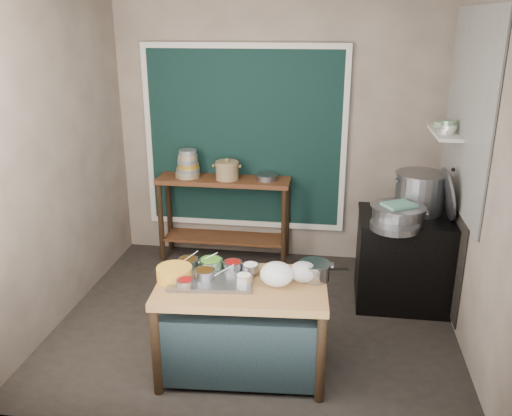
# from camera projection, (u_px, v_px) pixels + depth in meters

# --- Properties ---
(floor) EXTENTS (3.50, 3.00, 0.02)m
(floor) POSITION_uv_depth(u_px,v_px,m) (256.00, 320.00, 4.94)
(floor) COLOR black
(floor) RESTS_ON ground
(back_wall) EXTENTS (3.50, 0.02, 2.80)m
(back_wall) POSITION_uv_depth(u_px,v_px,m) (277.00, 135.00, 5.88)
(back_wall) COLOR gray
(back_wall) RESTS_ON floor
(left_wall) EXTENTS (0.02, 3.00, 2.80)m
(left_wall) POSITION_uv_depth(u_px,v_px,m) (57.00, 164.00, 4.71)
(left_wall) COLOR gray
(left_wall) RESTS_ON floor
(right_wall) EXTENTS (0.02, 3.00, 2.80)m
(right_wall) POSITION_uv_depth(u_px,v_px,m) (479.00, 180.00, 4.23)
(right_wall) COLOR gray
(right_wall) RESTS_ON floor
(curtain_panel) EXTENTS (2.10, 0.02, 1.90)m
(curtain_panel) POSITION_uv_depth(u_px,v_px,m) (244.00, 139.00, 5.91)
(curtain_panel) COLOR black
(curtain_panel) RESTS_ON back_wall
(curtain_frame) EXTENTS (2.22, 0.03, 2.02)m
(curtain_frame) POSITION_uv_depth(u_px,v_px,m) (244.00, 139.00, 5.90)
(curtain_frame) COLOR beige
(curtain_frame) RESTS_ON back_wall
(tile_panel) EXTENTS (0.02, 1.70, 1.70)m
(tile_panel) POSITION_uv_depth(u_px,v_px,m) (468.00, 111.00, 4.60)
(tile_panel) COLOR #B2B2AA
(tile_panel) RESTS_ON right_wall
(soot_patch) EXTENTS (0.01, 1.30, 1.30)m
(soot_patch) POSITION_uv_depth(u_px,v_px,m) (450.00, 232.00, 5.07)
(soot_patch) COLOR black
(soot_patch) RESTS_ON right_wall
(wall_shelf) EXTENTS (0.22, 0.70, 0.03)m
(wall_shelf) POSITION_uv_depth(u_px,v_px,m) (445.00, 133.00, 4.97)
(wall_shelf) COLOR beige
(wall_shelf) RESTS_ON right_wall
(prep_table) EXTENTS (1.30, 0.81, 0.75)m
(prep_table) POSITION_uv_depth(u_px,v_px,m) (242.00, 328.00, 4.11)
(prep_table) COLOR olive
(prep_table) RESTS_ON floor
(back_counter) EXTENTS (1.45, 0.40, 0.95)m
(back_counter) POSITION_uv_depth(u_px,v_px,m) (224.00, 219.00, 6.05)
(back_counter) COLOR #4F2916
(back_counter) RESTS_ON floor
(stove_block) EXTENTS (0.90, 0.68, 0.85)m
(stove_block) POSITION_uv_depth(u_px,v_px,m) (406.00, 261.00, 5.12)
(stove_block) COLOR black
(stove_block) RESTS_ON floor
(stove_top) EXTENTS (0.92, 0.69, 0.03)m
(stove_top) POSITION_uv_depth(u_px,v_px,m) (410.00, 217.00, 4.98)
(stove_top) COLOR black
(stove_top) RESTS_ON stove_block
(condiment_tray) EXTENTS (0.65, 0.49, 0.03)m
(condiment_tray) POSITION_uv_depth(u_px,v_px,m) (212.00, 278.00, 4.04)
(condiment_tray) COLOR gray
(condiment_tray) RESTS_ON prep_table
(condiment_bowls) EXTENTS (0.65, 0.48, 0.07)m
(condiment_bowls) POSITION_uv_depth(u_px,v_px,m) (208.00, 269.00, 4.08)
(condiment_bowls) COLOR gray
(condiment_bowls) RESTS_ON condiment_tray
(yellow_basin) EXTENTS (0.31, 0.31, 0.10)m
(yellow_basin) POSITION_uv_depth(u_px,v_px,m) (174.00, 273.00, 4.03)
(yellow_basin) COLOR gold
(yellow_basin) RESTS_ON prep_table
(saucepan) EXTENTS (0.28, 0.28, 0.13)m
(saucepan) POSITION_uv_depth(u_px,v_px,m) (314.00, 271.00, 4.04)
(saucepan) COLOR gray
(saucepan) RESTS_ON prep_table
(plastic_bag_a) EXTENTS (0.30, 0.28, 0.18)m
(plastic_bag_a) POSITION_uv_depth(u_px,v_px,m) (277.00, 274.00, 3.93)
(plastic_bag_a) COLOR white
(plastic_bag_a) RESTS_ON prep_table
(plastic_bag_b) EXTENTS (0.22, 0.20, 0.16)m
(plastic_bag_b) POSITION_uv_depth(u_px,v_px,m) (303.00, 272.00, 3.99)
(plastic_bag_b) COLOR white
(plastic_bag_b) RESTS_ON prep_table
(bowl_stack) EXTENTS (0.27, 0.27, 0.30)m
(bowl_stack) POSITION_uv_depth(u_px,v_px,m) (188.00, 165.00, 5.90)
(bowl_stack) COLOR tan
(bowl_stack) RESTS_ON back_counter
(utensil_cup) EXTENTS (0.16, 0.16, 0.08)m
(utensil_cup) POSITION_uv_depth(u_px,v_px,m) (187.00, 173.00, 5.92)
(utensil_cup) COLOR gray
(utensil_cup) RESTS_ON back_counter
(ceramic_crock) EXTENTS (0.27, 0.27, 0.18)m
(ceramic_crock) POSITION_uv_depth(u_px,v_px,m) (227.00, 171.00, 5.82)
(ceramic_crock) COLOR #8D724D
(ceramic_crock) RESTS_ON back_counter
(wide_bowl) EXTENTS (0.29, 0.29, 0.06)m
(wide_bowl) POSITION_uv_depth(u_px,v_px,m) (267.00, 177.00, 5.82)
(wide_bowl) COLOR gray
(wide_bowl) RESTS_ON back_counter
(stock_pot) EXTENTS (0.61, 0.61, 0.37)m
(stock_pot) POSITION_uv_depth(u_px,v_px,m) (420.00, 192.00, 5.03)
(stock_pot) COLOR gray
(stock_pot) RESTS_ON stove_top
(pot_lid) EXTENTS (0.15, 0.49, 0.48)m
(pot_lid) POSITION_uv_depth(u_px,v_px,m) (448.00, 194.00, 4.82)
(pot_lid) COLOR gray
(pot_lid) RESTS_ON stove_top
(steamer) EXTENTS (0.62, 0.62, 0.16)m
(steamer) POSITION_uv_depth(u_px,v_px,m) (398.00, 214.00, 4.78)
(steamer) COLOR gray
(steamer) RESTS_ON stove_top
(green_cloth) EXTENTS (0.33, 0.31, 0.02)m
(green_cloth) POSITION_uv_depth(u_px,v_px,m) (399.00, 205.00, 4.75)
(green_cloth) COLOR slate
(green_cloth) RESTS_ON steamer
(shallow_pan) EXTENTS (0.50, 0.50, 0.06)m
(shallow_pan) POSITION_uv_depth(u_px,v_px,m) (394.00, 226.00, 4.66)
(shallow_pan) COLOR gray
(shallow_pan) RESTS_ON stove_top
(shelf_bowl_stack) EXTENTS (0.15, 0.15, 0.12)m
(shelf_bowl_stack) POSITION_uv_depth(u_px,v_px,m) (448.00, 127.00, 4.85)
(shelf_bowl_stack) COLOR silver
(shelf_bowl_stack) RESTS_ON wall_shelf
(shelf_bowl_green) EXTENTS (0.15, 0.15, 0.05)m
(shelf_bowl_green) POSITION_uv_depth(u_px,v_px,m) (442.00, 124.00, 5.14)
(shelf_bowl_green) COLOR gray
(shelf_bowl_green) RESTS_ON wall_shelf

